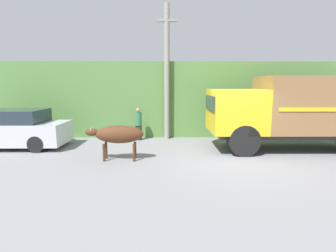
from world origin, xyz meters
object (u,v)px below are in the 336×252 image
object	(u,v)px
cargo_truck	(298,109)
brown_cow	(118,135)
parked_suv	(12,129)
pedestrian_on_hill	(138,123)
utility_pole	(167,71)

from	to	relation	value
cargo_truck	brown_cow	world-z (taller)	cargo_truck
parked_suv	pedestrian_on_hill	distance (m)	5.37
brown_cow	pedestrian_on_hill	world-z (taller)	pedestrian_on_hill
brown_cow	parked_suv	world-z (taller)	parked_suv
parked_suv	pedestrian_on_hill	xyz separation A→B (m)	(5.16, 1.51, 0.07)
brown_cow	utility_pole	bearing A→B (deg)	65.57
utility_pole	cargo_truck	bearing A→B (deg)	-23.47
brown_cow	cargo_truck	bearing A→B (deg)	12.01
cargo_truck	utility_pole	xyz separation A→B (m)	(-5.30, 2.30, 1.59)
cargo_truck	brown_cow	xyz separation A→B (m)	(-7.03, -1.46, -0.78)
cargo_truck	brown_cow	distance (m)	7.22
cargo_truck	utility_pole	bearing A→B (deg)	158.65
brown_cow	pedestrian_on_hill	size ratio (longest dim) A/B	1.31
brown_cow	parked_suv	distance (m)	5.16
brown_cow	utility_pole	size ratio (longest dim) A/B	0.32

